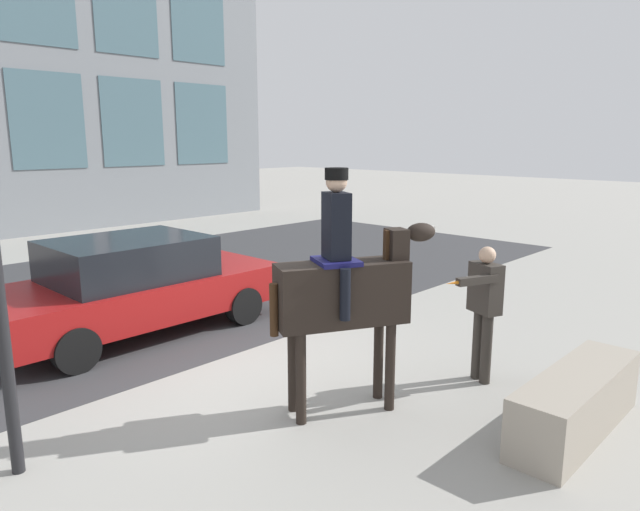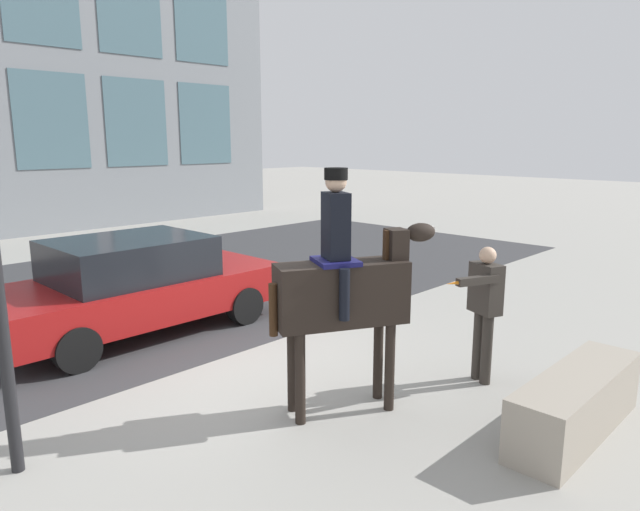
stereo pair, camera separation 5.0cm
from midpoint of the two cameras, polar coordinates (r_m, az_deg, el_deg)
ground_plane at (r=7.61m, az=-7.17°, el=-11.09°), size 80.00×80.00×0.00m
road_surface at (r=11.52m, az=-22.22°, el=-3.99°), size 22.44×8.50×0.01m
mounted_horse_lead at (r=6.02m, az=2.73°, el=-3.18°), size 1.72×1.11×2.64m
pedestrian_bystander at (r=7.11m, az=16.31°, el=-4.65°), size 0.91×0.45×1.68m
street_car_near_lane at (r=9.15m, az=-17.84°, el=-2.75°), size 4.38×2.02×1.47m
planter_ledge at (r=6.45m, az=24.47°, el=-13.31°), size 2.13×0.56×0.64m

